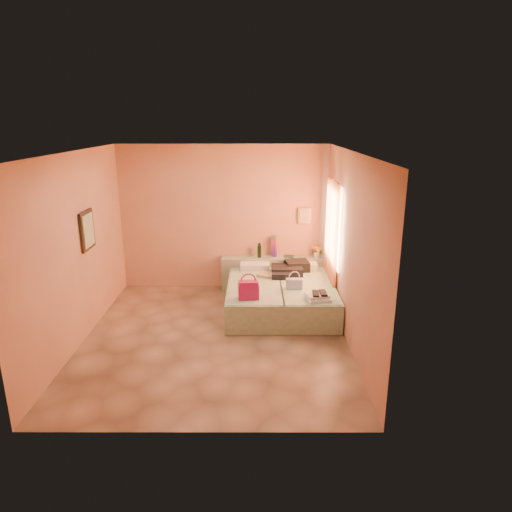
{
  "coord_description": "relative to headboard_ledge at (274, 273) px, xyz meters",
  "views": [
    {
      "loc": [
        0.63,
        -6.4,
        3.23
      ],
      "look_at": [
        0.62,
        0.85,
        1.05
      ],
      "focal_mm": 32.0,
      "sensor_mm": 36.0,
      "label": 1
    }
  ],
  "objects": [
    {
      "name": "flower_vase",
      "position": [
        0.83,
        0.01,
        0.46
      ],
      "size": [
        0.23,
        0.23,
        0.28
      ],
      "primitive_type": "cube",
      "rotation": [
        0.0,
        0.0,
        -0.1
      ],
      "color": "silver",
      "rests_on": "headboard_ledge"
    },
    {
      "name": "room_walls",
      "position": [
        -0.77,
        -1.53,
        1.46
      ],
      "size": [
        4.02,
        4.51,
        2.81
      ],
      "color": "tan",
      "rests_on": "ground"
    },
    {
      "name": "ground",
      "position": [
        -0.98,
        -2.1,
        -0.33
      ],
      "size": [
        4.5,
        4.5,
        0.0
      ],
      "primitive_type": "plane",
      "color": "tan",
      "rests_on": "ground"
    },
    {
      "name": "bed_right",
      "position": [
        0.52,
        -1.05,
        -0.08
      ],
      "size": [
        0.91,
        2.01,
        0.5
      ],
      "primitive_type": "cube",
      "rotation": [
        0.0,
        0.0,
        0.01
      ],
      "color": "#B1CFA6",
      "rests_on": "ground"
    },
    {
      "name": "blue_handbag",
      "position": [
        0.29,
        -1.33,
        0.26
      ],
      "size": [
        0.28,
        0.12,
        0.18
      ],
      "primitive_type": "cube",
      "rotation": [
        0.0,
        0.0,
        -0.01
      ],
      "color": "#40599A",
      "rests_on": "bed_right"
    },
    {
      "name": "khaki_garment",
      "position": [
        -0.15,
        -0.69,
        0.2
      ],
      "size": [
        0.39,
        0.35,
        0.05
      ],
      "primitive_type": "cube",
      "rotation": [
        0.0,
        0.0,
        -0.38
      ],
      "color": "tan",
      "rests_on": "bed_left"
    },
    {
      "name": "bed_left",
      "position": [
        -0.38,
        -1.05,
        -0.08
      ],
      "size": [
        0.91,
        2.01,
        0.5
      ],
      "primitive_type": "cube",
      "rotation": [
        0.0,
        0.0,
        0.01
      ],
      "color": "#B1CFA6",
      "rests_on": "ground"
    },
    {
      "name": "small_dish",
      "position": [
        -0.49,
        0.07,
        0.34
      ],
      "size": [
        0.13,
        0.13,
        0.03
      ],
      "primitive_type": "cylinder",
      "rotation": [
        0.0,
        0.0,
        -0.11
      ],
      "color": "#549A72",
      "rests_on": "headboard_ledge"
    },
    {
      "name": "sandal_pair",
      "position": [
        0.64,
        -1.82,
        0.29
      ],
      "size": [
        0.21,
        0.28,
        0.03
      ],
      "primitive_type": "cube",
      "rotation": [
        0.0,
        0.0,
        -0.07
      ],
      "color": "black",
      "rests_on": "towel_stack"
    },
    {
      "name": "headboard_ledge",
      "position": [
        0.0,
        0.0,
        0.0
      ],
      "size": [
        2.05,
        0.3,
        0.65
      ],
      "primitive_type": "cube",
      "color": "#98A285",
      "rests_on": "ground"
    },
    {
      "name": "towel_stack",
      "position": [
        0.63,
        -1.83,
        0.23
      ],
      "size": [
        0.41,
        0.37,
        0.1
      ],
      "primitive_type": "cube",
      "rotation": [
        0.0,
        0.0,
        0.21
      ],
      "color": "white",
      "rests_on": "bed_right"
    },
    {
      "name": "clothes_pile",
      "position": [
        0.27,
        -0.54,
        0.27
      ],
      "size": [
        0.63,
        0.63,
        0.18
      ],
      "primitive_type": "cube",
      "rotation": [
        0.0,
        0.0,
        0.02
      ],
      "color": "black",
      "rests_on": "bed_right"
    },
    {
      "name": "water_bottle",
      "position": [
        -0.29,
        0.01,
        0.46
      ],
      "size": [
        0.09,
        0.09,
        0.27
      ],
      "primitive_type": "cylinder",
      "rotation": [
        0.0,
        0.0,
        -0.24
      ],
      "color": "#13361A",
      "rests_on": "headboard_ledge"
    },
    {
      "name": "rainbow_box",
      "position": [
        0.0,
        0.07,
        0.53
      ],
      "size": [
        0.12,
        0.12,
        0.41
      ],
      "primitive_type": "cube",
      "rotation": [
        0.0,
        0.0,
        -0.38
      ],
      "color": "#B5165C",
      "rests_on": "headboard_ledge"
    },
    {
      "name": "green_book",
      "position": [
        0.3,
        0.02,
        0.34
      ],
      "size": [
        0.2,
        0.16,
        0.03
      ],
      "primitive_type": "cube",
      "rotation": [
        0.0,
        0.0,
        -0.24
      ],
      "color": "#22412E",
      "rests_on": "headboard_ledge"
    },
    {
      "name": "magenta_handbag",
      "position": [
        -0.47,
        -1.77,
        0.33
      ],
      "size": [
        0.34,
        0.22,
        0.3
      ],
      "primitive_type": "cube",
      "rotation": [
        0.0,
        0.0,
        0.13
      ],
      "color": "#B5165C",
      "rests_on": "bed_left"
    }
  ]
}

